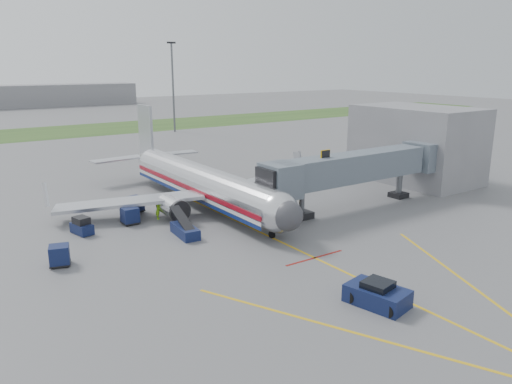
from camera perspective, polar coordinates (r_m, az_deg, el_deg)
ground at (r=44.61m, az=3.34°, el=-5.94°), size 400.00×400.00×0.00m
grass_strip at (r=126.58m, az=-22.58°, el=6.29°), size 300.00×25.00×0.01m
apron_markings at (r=39.46m, az=10.01°, el=-8.94°), size 21.52×50.00×0.01m
airliner at (r=56.15m, az=-6.17°, el=1.10°), size 32.10×35.67×10.25m
jet_bridge at (r=55.26m, az=10.82°, el=2.64°), size 25.30×4.00×6.90m
terminal at (r=71.16m, az=17.81°, el=5.24°), size 10.00×16.00×10.00m
light_mast_right at (r=119.39m, az=-9.47°, el=11.96°), size 2.00×0.44×20.40m
pushback_tug at (r=34.64m, az=13.69°, el=-11.34°), size 3.23×4.40×1.66m
baggage_tug at (r=49.64m, az=-19.29°, el=-3.73°), size 1.76×2.60×1.66m
baggage_cart_a at (r=51.26m, az=-14.21°, el=-2.64°), size 1.59×1.59×1.68m
baggage_cart_b at (r=42.60m, az=-21.55°, el=-6.76°), size 1.91×1.91×1.66m
baggage_cart_c at (r=55.20m, az=-13.69°, el=-1.38°), size 1.90×1.90×1.70m
belt_loader at (r=46.85m, az=-8.13°, el=-4.32°), size 1.81×4.74×2.27m
ground_power_cart at (r=53.03m, az=1.87°, el=-1.92°), size 1.78×1.52×1.20m
ramp_worker at (r=52.20m, az=-11.16°, el=-2.02°), size 0.76×0.85×1.95m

